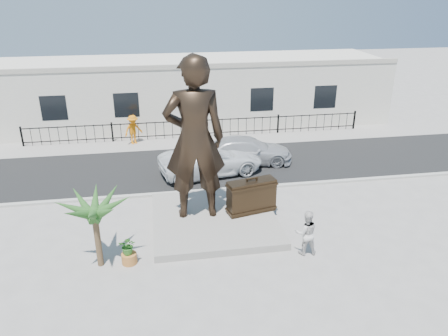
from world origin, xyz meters
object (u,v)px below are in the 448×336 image
object	(u,v)px
tourist	(306,233)
car_white	(211,160)
suitcase	(251,196)
statue	(194,139)

from	to	relation	value
tourist	car_white	xyz separation A→B (m)	(-2.48, 8.11, -0.11)
suitcase	tourist	distance (m)	3.33
suitcase	car_white	xyz separation A→B (m)	(-1.06, 5.10, -0.26)
statue	tourist	size ratio (longest dim) A/B	3.81
statue	car_white	world-z (taller)	statue
tourist	car_white	world-z (taller)	tourist
car_white	statue	bearing A→B (deg)	154.04
suitcase	car_white	distance (m)	5.22
car_white	tourist	bearing A→B (deg)	-174.09
suitcase	tourist	xyz separation A→B (m)	(1.42, -3.00, -0.14)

